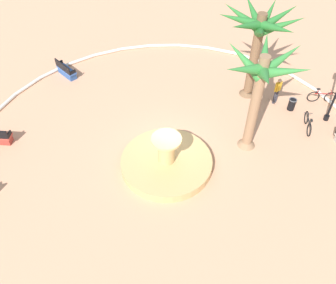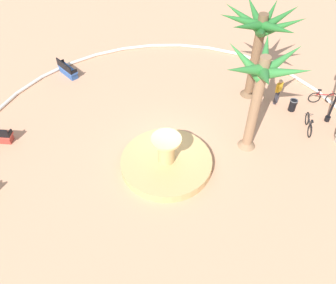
{
  "view_description": "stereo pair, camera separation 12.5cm",
  "coord_description": "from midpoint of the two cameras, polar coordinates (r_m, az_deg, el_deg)",
  "views": [
    {
      "loc": [
        -7.72,
        9.95,
        13.49
      ],
      "look_at": [
        -0.15,
        0.24,
        1.0
      ],
      "focal_mm": 38.52,
      "sensor_mm": 36.0,
      "label": 1
    },
    {
      "loc": [
        -7.81,
        9.88,
        13.49
      ],
      "look_at": [
        -0.15,
        0.24,
        1.0
      ],
      "focal_mm": 38.52,
      "sensor_mm": 36.0,
      "label": 2
    }
  ],
  "objects": [
    {
      "name": "bench_southwest",
      "position": [
        24.25,
        -15.46,
        10.86
      ],
      "size": [
        1.65,
        0.72,
        1.0
      ],
      "color": "#335BA8",
      "rests_on": "ground"
    },
    {
      "name": "trash_bin",
      "position": [
        21.81,
        19.29,
        5.58
      ],
      "size": [
        0.46,
        0.46,
        0.73
      ],
      "color": "black",
      "rests_on": "ground"
    },
    {
      "name": "palm_tree_near_fountain",
      "position": [
        20.35,
        14.52,
        16.46
      ],
      "size": [
        4.54,
        4.51,
        5.37
      ],
      "color": "brown",
      "rests_on": "ground"
    },
    {
      "name": "person_cyclist_helmet",
      "position": [
        21.7,
        17.24,
        7.82
      ],
      "size": [
        0.28,
        0.52,
        1.68
      ],
      "color": "#33333D",
      "rests_on": "ground"
    },
    {
      "name": "bicycle_red_frame",
      "position": [
        23.0,
        23.48,
        6.47
      ],
      "size": [
        1.44,
        1.05,
        0.94
      ],
      "color": "black",
      "rests_on": "ground"
    },
    {
      "name": "palm_tree_by_curb",
      "position": [
        16.65,
        14.72,
        9.25
      ],
      "size": [
        4.0,
        4.02,
        5.58
      ],
      "color": "#8E6B4C",
      "rests_on": "ground"
    },
    {
      "name": "ground_plane",
      "position": [
        18.46,
        0.3,
        -1.55
      ],
      "size": [
        80.0,
        80.0,
        0.0
      ],
      "primitive_type": "plane",
      "color": "tan"
    },
    {
      "name": "bicycle_by_lamppost",
      "position": [
        20.81,
        21.52,
        2.61
      ],
      "size": [
        0.93,
        1.51,
        0.94
      ],
      "color": "black",
      "rests_on": "ground"
    },
    {
      "name": "fountain",
      "position": [
        17.61,
        -0.05,
        -3.16
      ],
      "size": [
        4.47,
        4.47,
        1.9
      ],
      "color": "tan",
      "rests_on": "ground"
    },
    {
      "name": "plaza_curb",
      "position": [
        18.39,
        0.3,
        -1.34
      ],
      "size": [
        20.82,
        20.82,
        0.2
      ],
      "primitive_type": "torus",
      "color": "silver",
      "rests_on": "ground"
    }
  ]
}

